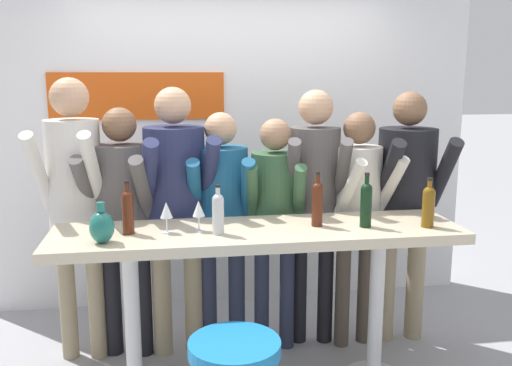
# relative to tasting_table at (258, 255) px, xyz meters

# --- Properties ---
(back_wall) EXTENTS (3.96, 0.12, 2.51)m
(back_wall) POSITION_rel_tasting_table_xyz_m (-0.01, 1.47, 0.41)
(back_wall) COLOR white
(back_wall) RESTS_ON ground_plane
(tasting_table) EXTENTS (2.36, 0.59, 1.01)m
(tasting_table) POSITION_rel_tasting_table_xyz_m (0.00, 0.00, 0.00)
(tasting_table) COLOR beige
(tasting_table) RESTS_ON ground_plane
(person_far_left) EXTENTS (0.45, 0.58, 1.86)m
(person_far_left) POSITION_rel_tasting_table_xyz_m (-1.10, 0.56, 0.32)
(person_far_left) COLOR gray
(person_far_left) RESTS_ON ground_plane
(person_left) EXTENTS (0.52, 0.61, 1.67)m
(person_left) POSITION_rel_tasting_table_xyz_m (-0.80, 0.56, 0.18)
(person_left) COLOR black
(person_left) RESTS_ON ground_plane
(person_center_left) EXTENTS (0.53, 0.63, 1.80)m
(person_center_left) POSITION_rel_tasting_table_xyz_m (-0.46, 0.54, 0.26)
(person_center_left) COLOR gray
(person_center_left) RESTS_ON ground_plane
(person_center) EXTENTS (0.45, 0.55, 1.63)m
(person_center) POSITION_rel_tasting_table_xyz_m (-0.16, 0.56, 0.16)
(person_center) COLOR #23283D
(person_center) RESTS_ON ground_plane
(person_center_right) EXTENTS (0.43, 0.53, 1.59)m
(person_center_right) POSITION_rel_tasting_table_xyz_m (0.19, 0.50, 0.14)
(person_center_right) COLOR #23283D
(person_center_right) RESTS_ON ground_plane
(person_right) EXTENTS (0.45, 0.58, 1.78)m
(person_right) POSITION_rel_tasting_table_xyz_m (0.47, 0.55, 0.26)
(person_right) COLOR black
(person_right) RESTS_ON ground_plane
(person_far_right) EXTENTS (0.44, 0.55, 1.63)m
(person_far_right) POSITION_rel_tasting_table_xyz_m (0.75, 0.48, 0.17)
(person_far_right) COLOR #473D33
(person_far_right) RESTS_ON ground_plane
(person_rightmost) EXTENTS (0.48, 0.57, 1.76)m
(person_rightmost) POSITION_rel_tasting_table_xyz_m (1.11, 0.50, 0.24)
(person_rightmost) COLOR gray
(person_rightmost) RESTS_ON ground_plane
(wine_bottle_0) EXTENTS (0.07, 0.07, 0.28)m
(wine_bottle_0) POSITION_rel_tasting_table_xyz_m (-0.24, -0.07, 0.28)
(wine_bottle_0) COLOR #B7BCC1
(wine_bottle_0) RESTS_ON tasting_table
(wine_bottle_1) EXTENTS (0.06, 0.06, 0.32)m
(wine_bottle_1) POSITION_rel_tasting_table_xyz_m (0.35, 0.01, 0.30)
(wine_bottle_1) COLOR #4C1E0F
(wine_bottle_1) RESTS_ON tasting_table
(wine_bottle_2) EXTENTS (0.07, 0.07, 0.32)m
(wine_bottle_2) POSITION_rel_tasting_table_xyz_m (0.62, -0.06, 0.30)
(wine_bottle_2) COLOR black
(wine_bottle_2) RESTS_ON tasting_table
(wine_bottle_3) EXTENTS (0.07, 0.07, 0.29)m
(wine_bottle_3) POSITION_rel_tasting_table_xyz_m (0.98, -0.11, 0.29)
(wine_bottle_3) COLOR brown
(wine_bottle_3) RESTS_ON tasting_table
(wine_bottle_4) EXTENTS (0.07, 0.07, 0.30)m
(wine_bottle_4) POSITION_rel_tasting_table_xyz_m (-0.73, 0.01, 0.29)
(wine_bottle_4) COLOR #4C1E0F
(wine_bottle_4) RESTS_ON tasting_table
(wine_glass_0) EXTENTS (0.07, 0.07, 0.18)m
(wine_glass_0) POSITION_rel_tasting_table_xyz_m (-0.52, -0.01, 0.28)
(wine_glass_0) COLOR silver
(wine_glass_0) RESTS_ON tasting_table
(wine_glass_1) EXTENTS (0.07, 0.07, 0.18)m
(wine_glass_1) POSITION_rel_tasting_table_xyz_m (-0.34, -0.00, 0.28)
(wine_glass_1) COLOR silver
(wine_glass_1) RESTS_ON tasting_table
(decorative_vase) EXTENTS (0.13, 0.13, 0.22)m
(decorative_vase) POSITION_rel_tasting_table_xyz_m (-0.85, -0.15, 0.25)
(decorative_vase) COLOR #1E665B
(decorative_vase) RESTS_ON tasting_table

